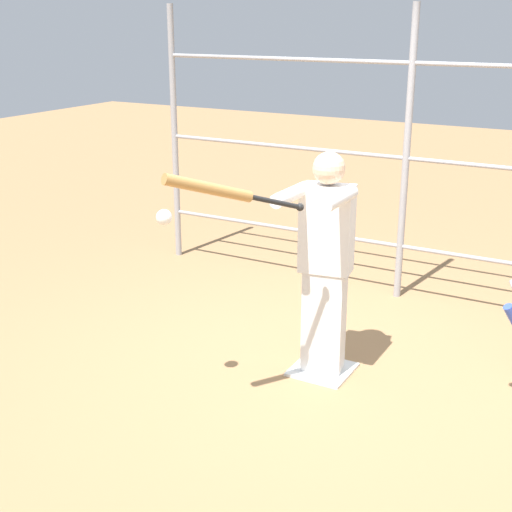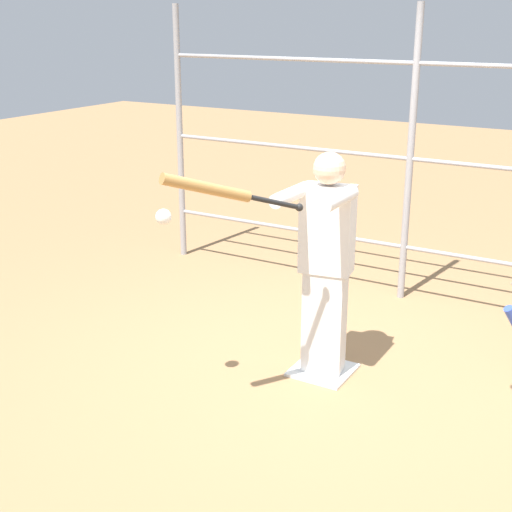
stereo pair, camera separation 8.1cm
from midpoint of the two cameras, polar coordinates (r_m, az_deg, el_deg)
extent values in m
plane|color=#9E754C|center=(5.05, 4.85, -9.13)|extent=(24.00, 24.00, 0.00)
cube|color=white|center=(5.05, 4.86, -9.03)|extent=(0.40, 0.40, 0.02)
cylinder|color=#939399|center=(6.08, 11.54, 7.66)|extent=(0.06, 0.06, 2.46)
cylinder|color=#939399|center=(7.13, -6.86, 9.51)|extent=(0.06, 0.06, 2.46)
cylinder|color=#939399|center=(6.26, 11.09, 0.78)|extent=(4.69, 0.04, 0.04)
cylinder|color=#939399|center=(6.08, 11.54, 7.66)|extent=(4.69, 0.04, 0.04)
cylinder|color=#939399|center=(5.98, 12.03, 14.87)|extent=(4.69, 0.04, 0.04)
cube|color=silver|center=(4.89, 4.97, -5.28)|extent=(0.30, 0.22, 0.74)
cube|color=white|center=(4.66, 5.20, 2.18)|extent=(0.37, 0.25, 0.58)
sphere|color=beige|center=(4.57, 5.35, 7.01)|extent=(0.21, 0.21, 0.21)
cylinder|color=white|center=(4.38, 6.13, 4.59)|extent=(0.09, 0.41, 0.09)
cylinder|color=white|center=(4.45, 2.29, 4.93)|extent=(0.09, 0.41, 0.09)
sphere|color=black|center=(4.24, 2.99, 3.92)|extent=(0.05, 0.05, 0.05)
cylinder|color=black|center=(4.13, 1.01, 4.33)|extent=(0.20, 0.33, 0.14)
cylinder|color=#B27F42|center=(3.89, -4.40, 5.43)|extent=(0.32, 0.51, 0.23)
sphere|color=white|center=(4.25, -7.91, 3.08)|extent=(0.10, 0.10, 0.10)
camera|label=1|loc=(0.04, -90.51, -0.17)|focal=50.00mm
camera|label=2|loc=(0.04, 89.49, 0.17)|focal=50.00mm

